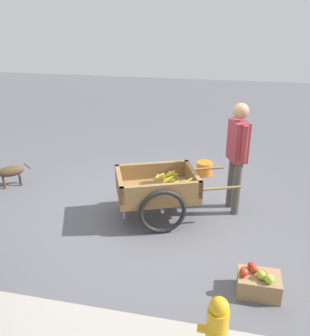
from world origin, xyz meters
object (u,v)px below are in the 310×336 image
at_px(fruit_cart, 158,190).
at_px(plastic_bucket, 205,168).
at_px(vendor_person, 237,149).
at_px(apple_crate, 258,283).
at_px(fire_hydrant, 217,331).
at_px(dog, 8,172).

distance_m(fruit_cart, plastic_bucket, 1.76).
relative_size(vendor_person, plastic_bucket, 5.63).
xyz_separation_m(fruit_cart, apple_crate, (-1.35, 1.31, -0.31)).
height_order(fire_hydrant, plastic_bucket, fire_hydrant).
distance_m(vendor_person, dog, 3.78).
bearing_deg(vendor_person, fruit_cart, 22.55).
bearing_deg(fire_hydrant, dog, -36.31).
xyz_separation_m(fire_hydrant, apple_crate, (-0.39, -0.92, -0.20)).
height_order(fruit_cart, fire_hydrant, fruit_cart).
distance_m(plastic_bucket, apple_crate, 3.07).
bearing_deg(fire_hydrant, vendor_person, -91.83).
bearing_deg(dog, fruit_cart, 170.67).
distance_m(vendor_person, fire_hydrant, 2.74).
relative_size(dog, apple_crate, 1.22).
bearing_deg(fruit_cart, vendor_person, -157.45).
height_order(fruit_cart, apple_crate, fruit_cart).
relative_size(vendor_person, fire_hydrant, 2.42).
distance_m(fruit_cart, fire_hydrant, 2.43).
xyz_separation_m(dog, apple_crate, (-4.02, 1.75, -0.14)).
bearing_deg(fire_hydrant, plastic_bucket, -83.53).
height_order(fruit_cart, dog, fruit_cart).
xyz_separation_m(fruit_cart, vendor_person, (-1.05, -0.43, 0.54)).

